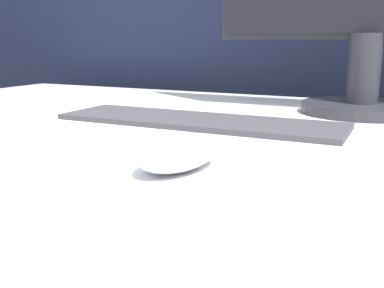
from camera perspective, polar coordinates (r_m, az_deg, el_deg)
partition_panel at (r=1.29m, az=15.18°, el=4.30°), size 5.00×0.03×1.32m
computer_mouse_near at (r=0.48m, az=-1.76°, el=-1.05°), size 0.08×0.12×0.04m
keyboard at (r=0.67m, az=0.76°, el=2.23°), size 0.46×0.14×0.02m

